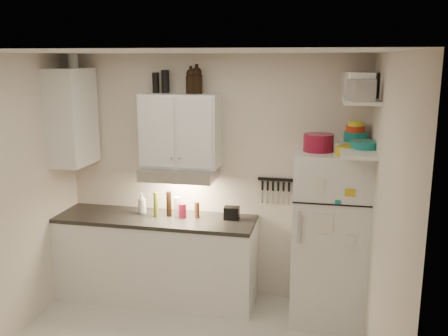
# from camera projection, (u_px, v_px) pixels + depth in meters

# --- Properties ---
(ceiling) EXTENTS (3.20, 3.00, 0.02)m
(ceiling) POSITION_uv_depth(u_px,v_px,m) (165.00, 50.00, 3.61)
(ceiling) COLOR white
(ceiling) RESTS_ON ground
(back_wall) EXTENTS (3.20, 0.02, 2.60)m
(back_wall) POSITION_uv_depth(u_px,v_px,m) (213.00, 178.00, 5.34)
(back_wall) COLOR beige
(back_wall) RESTS_ON ground
(right_wall) EXTENTS (0.02, 3.00, 2.60)m
(right_wall) POSITION_uv_depth(u_px,v_px,m) (383.00, 237.00, 3.57)
(right_wall) COLOR beige
(right_wall) RESTS_ON ground
(base_cabinet) EXTENTS (2.10, 0.60, 0.88)m
(base_cabinet) POSITION_uv_depth(u_px,v_px,m) (157.00, 260.00, 5.34)
(base_cabinet) COLOR white
(base_cabinet) RESTS_ON floor
(countertop) EXTENTS (2.10, 0.62, 0.04)m
(countertop) POSITION_uv_depth(u_px,v_px,m) (156.00, 219.00, 5.24)
(countertop) COLOR #262421
(countertop) RESTS_ON base_cabinet
(upper_cabinet) EXTENTS (0.80, 0.33, 0.75)m
(upper_cabinet) POSITION_uv_depth(u_px,v_px,m) (180.00, 130.00, 5.12)
(upper_cabinet) COLOR white
(upper_cabinet) RESTS_ON back_wall
(side_cabinet) EXTENTS (0.33, 0.55, 1.00)m
(side_cabinet) POSITION_uv_depth(u_px,v_px,m) (72.00, 117.00, 5.19)
(side_cabinet) COLOR white
(side_cabinet) RESTS_ON left_wall
(range_hood) EXTENTS (0.76, 0.46, 0.12)m
(range_hood) POSITION_uv_depth(u_px,v_px,m) (179.00, 173.00, 5.15)
(range_hood) COLOR silver
(range_hood) RESTS_ON back_wall
(fridge) EXTENTS (0.70, 0.68, 1.70)m
(fridge) POSITION_uv_depth(u_px,v_px,m) (330.00, 237.00, 4.85)
(fridge) COLOR white
(fridge) RESTS_ON floor
(shelf_hi) EXTENTS (0.30, 0.95, 0.03)m
(shelf_hi) POSITION_uv_depth(u_px,v_px,m) (360.00, 99.00, 4.39)
(shelf_hi) COLOR white
(shelf_hi) RESTS_ON right_wall
(shelf_lo) EXTENTS (0.30, 0.95, 0.03)m
(shelf_lo) POSITION_uv_depth(u_px,v_px,m) (357.00, 148.00, 4.48)
(shelf_lo) COLOR white
(shelf_lo) RESTS_ON right_wall
(knife_strip) EXTENTS (0.42, 0.02, 0.03)m
(knife_strip) POSITION_uv_depth(u_px,v_px,m) (278.00, 180.00, 5.17)
(knife_strip) COLOR black
(knife_strip) RESTS_ON back_wall
(dutch_oven) EXTENTS (0.37, 0.37, 0.16)m
(dutch_oven) POSITION_uv_depth(u_px,v_px,m) (318.00, 143.00, 4.65)
(dutch_oven) COLOR maroon
(dutch_oven) RESTS_ON fridge
(book_stack) EXTENTS (0.27, 0.30, 0.08)m
(book_stack) POSITION_uv_depth(u_px,v_px,m) (351.00, 150.00, 4.49)
(book_stack) COLOR gold
(book_stack) RESTS_ON fridge
(spice_jar) EXTENTS (0.07, 0.07, 0.09)m
(spice_jar) POSITION_uv_depth(u_px,v_px,m) (337.00, 148.00, 4.58)
(spice_jar) COLOR silver
(spice_jar) RESTS_ON fridge
(stock_pot) EXTENTS (0.39, 0.39, 0.21)m
(stock_pot) POSITION_uv_depth(u_px,v_px,m) (357.00, 84.00, 4.59)
(stock_pot) COLOR silver
(stock_pot) RESTS_ON shelf_hi
(tin_a) EXTENTS (0.27, 0.26, 0.22)m
(tin_a) POSITION_uv_depth(u_px,v_px,m) (366.00, 85.00, 4.35)
(tin_a) COLOR #AAAAAD
(tin_a) RESTS_ON shelf_hi
(tin_b) EXTENTS (0.22, 0.22, 0.17)m
(tin_b) POSITION_uv_depth(u_px,v_px,m) (362.00, 90.00, 4.01)
(tin_b) COLOR #AAAAAD
(tin_b) RESTS_ON shelf_hi
(bowl_teal) EXTENTS (0.22, 0.22, 0.09)m
(bowl_teal) POSITION_uv_depth(u_px,v_px,m) (356.00, 137.00, 4.76)
(bowl_teal) COLOR #167D76
(bowl_teal) RESTS_ON shelf_lo
(bowl_orange) EXTENTS (0.18, 0.18, 0.05)m
(bowl_orange) POSITION_uv_depth(u_px,v_px,m) (355.00, 129.00, 4.78)
(bowl_orange) COLOR red
(bowl_orange) RESTS_ON bowl_teal
(bowl_yellow) EXTENTS (0.14, 0.14, 0.04)m
(bowl_yellow) POSITION_uv_depth(u_px,v_px,m) (356.00, 124.00, 4.76)
(bowl_yellow) COLOR yellow
(bowl_yellow) RESTS_ON bowl_orange
(plates) EXTENTS (0.29, 0.29, 0.06)m
(plates) POSITION_uv_depth(u_px,v_px,m) (365.00, 145.00, 4.40)
(plates) COLOR #167D76
(plates) RESTS_ON shelf_lo
(growler_a) EXTENTS (0.14, 0.14, 0.26)m
(growler_a) POSITION_uv_depth(u_px,v_px,m) (191.00, 81.00, 5.01)
(growler_a) COLOR black
(growler_a) RESTS_ON upper_cabinet
(growler_b) EXTENTS (0.15, 0.15, 0.27)m
(growler_b) POSITION_uv_depth(u_px,v_px,m) (197.00, 80.00, 5.01)
(growler_b) COLOR black
(growler_b) RESTS_ON upper_cabinet
(thermos_a) EXTENTS (0.10, 0.10, 0.23)m
(thermos_a) POSITION_uv_depth(u_px,v_px,m) (165.00, 82.00, 5.11)
(thermos_a) COLOR black
(thermos_a) RESTS_ON upper_cabinet
(thermos_b) EXTENTS (0.08, 0.08, 0.21)m
(thermos_b) POSITION_uv_depth(u_px,v_px,m) (156.00, 83.00, 5.14)
(thermos_b) COLOR black
(thermos_b) RESTS_ON upper_cabinet
(side_jar) EXTENTS (0.12, 0.12, 0.14)m
(side_jar) POSITION_uv_depth(u_px,v_px,m) (73.00, 61.00, 5.15)
(side_jar) COLOR silver
(side_jar) RESTS_ON side_cabinet
(soap_bottle) EXTENTS (0.11, 0.11, 0.26)m
(soap_bottle) POSITION_uv_depth(u_px,v_px,m) (142.00, 202.00, 5.32)
(soap_bottle) COLOR white
(soap_bottle) RESTS_ON countertop
(pepper_mill) EXTENTS (0.06, 0.06, 0.17)m
(pepper_mill) POSITION_uv_depth(u_px,v_px,m) (197.00, 210.00, 5.20)
(pepper_mill) COLOR brown
(pepper_mill) RESTS_ON countertop
(oil_bottle) EXTENTS (0.07, 0.07, 0.26)m
(oil_bottle) POSITION_uv_depth(u_px,v_px,m) (156.00, 205.00, 5.22)
(oil_bottle) COLOR #626A1A
(oil_bottle) RESTS_ON countertop
(vinegar_bottle) EXTENTS (0.07, 0.07, 0.27)m
(vinegar_bottle) POSITION_uv_depth(u_px,v_px,m) (169.00, 204.00, 5.24)
(vinegar_bottle) COLOR black
(vinegar_bottle) RESTS_ON countertop
(clear_bottle) EXTENTS (0.08, 0.08, 0.21)m
(clear_bottle) POSITION_uv_depth(u_px,v_px,m) (177.00, 207.00, 5.25)
(clear_bottle) COLOR silver
(clear_bottle) RESTS_ON countertop
(red_jar) EXTENTS (0.08, 0.08, 0.15)m
(red_jar) POSITION_uv_depth(u_px,v_px,m) (183.00, 211.00, 5.20)
(red_jar) COLOR maroon
(red_jar) RESTS_ON countertop
(caddy) EXTENTS (0.16, 0.12, 0.13)m
(caddy) POSITION_uv_depth(u_px,v_px,m) (232.00, 213.00, 5.15)
(caddy) COLOR black
(caddy) RESTS_ON countertop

